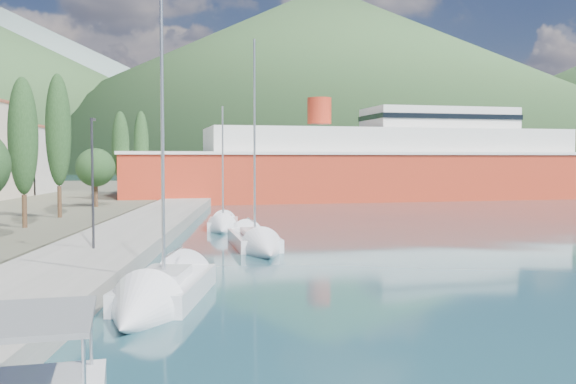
{
  "coord_description": "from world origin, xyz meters",
  "views": [
    {
      "loc": [
        -1.19,
        -14.33,
        4.99
      ],
      "look_at": [
        0.0,
        14.0,
        3.5
      ],
      "focal_mm": 40.0,
      "sensor_mm": 36.0,
      "label": 1
    }
  ],
  "objects": [
    {
      "name": "ground",
      "position": [
        0.0,
        120.0,
        0.0
      ],
      "size": [
        1400.0,
        1400.0,
        0.0
      ],
      "primitive_type": "plane",
      "color": "#1F4750"
    },
    {
      "name": "quay",
      "position": [
        -9.0,
        26.0,
        0.4
      ],
      "size": [
        5.0,
        88.0,
        0.8
      ],
      "primitive_type": "cube",
      "color": "gray",
      "rests_on": "ground"
    },
    {
      "name": "hills_far",
      "position": [
        138.59,
        618.73,
        77.39
      ],
      "size": [
        1480.0,
        900.0,
        180.0
      ],
      "color": "slate",
      "rests_on": "ground"
    },
    {
      "name": "hills_near",
      "position": [
        98.04,
        372.5,
        49.18
      ],
      "size": [
        1010.0,
        520.0,
        115.0
      ],
      "color": "#35562E",
      "rests_on": "ground"
    },
    {
      "name": "tree_row",
      "position": [
        -15.83,
        30.33,
        5.8
      ],
      "size": [
        3.87,
        63.51,
        10.41
      ],
      "color": "#47301E",
      "rests_on": "land_strip"
    },
    {
      "name": "lamp_posts",
      "position": [
        -9.0,
        14.76,
        4.08
      ],
      "size": [
        0.15,
        46.15,
        6.06
      ],
      "color": "#2D2D33",
      "rests_on": "quay"
    },
    {
      "name": "sailboat_near",
      "position": [
        -4.76,
        6.4,
        0.32
      ],
      "size": [
        3.29,
        8.53,
        11.95
      ],
      "color": "silver",
      "rests_on": "ground"
    },
    {
      "name": "sailboat_mid",
      "position": [
        -1.28,
        19.94,
        0.3
      ],
      "size": [
        3.65,
        8.94,
        12.5
      ],
      "color": "silver",
      "rests_on": "ground"
    },
    {
      "name": "sailboat_far",
      "position": [
        -3.86,
        29.93,
        0.27
      ],
      "size": [
        2.27,
        6.51,
        9.48
      ],
      "color": "silver",
      "rests_on": "ground"
    },
    {
      "name": "ferry",
      "position": [
        14.88,
        64.49,
        3.93
      ],
      "size": [
        66.51,
        25.95,
        12.92
      ],
      "color": "#B8311A",
      "rests_on": "ground"
    }
  ]
}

